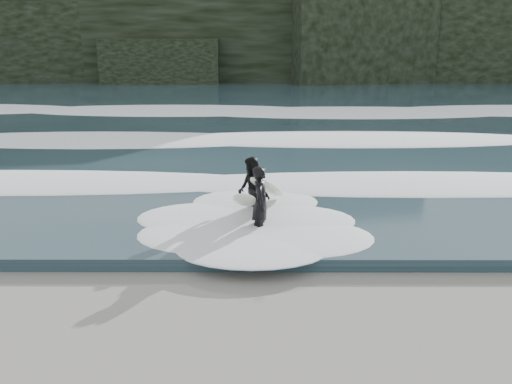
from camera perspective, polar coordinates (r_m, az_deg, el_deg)
ground at (r=9.74m, az=-1.54°, el=-15.40°), size 120.00×120.00×0.00m
sea at (r=37.61m, az=-0.26°, el=8.78°), size 90.00×52.00×0.30m
headland at (r=54.28m, az=-0.14°, el=16.25°), size 70.00×9.00×10.00m
foam_near at (r=17.91m, az=-0.73°, el=1.08°), size 60.00×3.20×0.20m
foam_mid at (r=24.73m, az=-0.48°, el=5.41°), size 60.00×4.00×0.24m
foam_far at (r=33.60m, az=-0.31°, el=8.38°), size 60.00×4.80×0.30m
surfer_left at (r=14.08m, az=0.13°, el=-1.00°), size 0.97×2.10×1.83m
surfer_right at (r=15.26m, az=-0.23°, el=0.26°), size 1.51×2.19×1.76m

